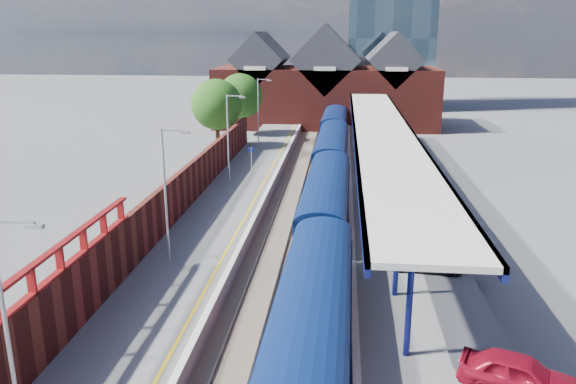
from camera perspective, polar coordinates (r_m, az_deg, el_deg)
name	(u,v)px	position (r m, az deg, el deg)	size (l,w,h in m)	color
ground	(315,173)	(52.35, 2.78, 1.96)	(240.00, 240.00, 0.00)	#5B5B5E
ballast_bed	(309,204)	(42.72, 2.10, -1.19)	(6.00, 76.00, 0.06)	#473D33
rails	(309,203)	(42.69, 2.10, -1.08)	(4.51, 76.00, 0.14)	slate
left_platform	(237,196)	(43.24, -5.19, -0.39)	(5.00, 76.00, 1.00)	#565659
right_platform	(389,200)	(42.66, 10.17, -0.80)	(6.00, 76.00, 1.00)	#565659
coping_left	(267,190)	(42.73, -2.11, 0.20)	(0.30, 76.00, 0.05)	silver
coping_right	(350,192)	(42.37, 6.37, -0.02)	(0.30, 76.00, 0.05)	silver
yellow_line	(260,190)	(42.82, -2.90, 0.20)	(0.14, 76.00, 0.01)	yellow
train	(330,169)	(44.78, 4.26, 2.35)	(3.05, 65.94, 3.45)	#0B1E50
canopy	(383,133)	(43.45, 9.61, 5.97)	(4.50, 52.00, 4.48)	#0E1351
lamp_post_a	(10,323)	(17.24, -26.39, -11.87)	(1.48, 0.18, 7.00)	#A5A8AA
lamp_post_b	(168,187)	(29.17, -12.14, 0.50)	(1.48, 0.18, 7.00)	#A5A8AA
lamp_post_c	(230,133)	(44.31, -5.96, 5.95)	(1.48, 0.18, 7.00)	#A5A8AA
lamp_post_d	(259,107)	(59.90, -2.92, 8.58)	(1.48, 0.18, 7.00)	#A5A8AA
platform_sign	(251,157)	(46.44, -3.74, 3.56)	(0.55, 0.08, 2.50)	#A5A8AA
brick_wall	(179,194)	(37.28, -11.02, -0.15)	(0.35, 50.00, 3.86)	#5B1D18
station_building	(326,86)	(79.13, 3.88, 10.66)	(30.00, 12.12, 13.78)	#5B1D18
tree_near	(218,106)	(58.54, -7.13, 8.67)	(5.20, 5.20, 8.10)	#382314
tree_far	(241,98)	(66.13, -4.76, 9.55)	(5.20, 5.20, 8.10)	#382314
parked_car_red	(520,375)	(20.92, 22.52, -16.78)	(1.57, 3.91, 1.33)	maroon
parked_car_silver	(446,251)	(30.29, 15.72, -5.79)	(1.43, 4.09, 1.35)	silver
parked_car_dark	(424,259)	(29.29, 13.64, -6.61)	(1.59, 3.91, 1.14)	black
parked_car_blue	(411,206)	(37.49, 12.36, -1.42)	(2.15, 4.66, 1.30)	navy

